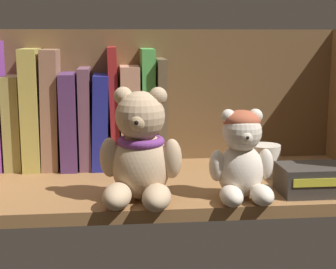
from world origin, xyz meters
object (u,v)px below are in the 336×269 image
at_px(book_3, 15,122).
at_px(book_6, 70,120).
at_px(teddy_bear_smaller, 242,157).
at_px(teddy_bear_larger, 140,153).
at_px(book_7, 86,117).
at_px(book_11, 147,107).
at_px(small_product_box, 312,179).
at_px(book_8, 101,120).
at_px(book_10, 130,116).
at_px(book_9, 114,107).
at_px(book_4, 33,109).
at_px(book_5, 52,109).
at_px(book_12, 160,112).
at_px(pillar_candle, 265,160).

xyz_separation_m(book_3, book_6, (0.10, 0.00, 0.00)).
bearing_deg(teddy_bear_smaller, teddy_bear_larger, 177.81).
height_order(book_6, book_7, book_7).
distance_m(book_11, small_product_box, 0.34).
bearing_deg(book_6, book_8, 0.00).
bearing_deg(small_product_box, book_10, 141.38).
distance_m(book_3, book_11, 0.25).
bearing_deg(book_9, book_7, 180.00).
distance_m(book_3, teddy_bear_smaller, 0.44).
relative_size(book_3, teddy_bear_smaller, 1.26).
bearing_deg(book_8, book_3, 180.00).
bearing_deg(book_4, teddy_bear_smaller, -34.83).
bearing_deg(small_product_box, book_11, 137.77).
xyz_separation_m(book_9, teddy_bear_larger, (0.04, -0.23, -0.04)).
xyz_separation_m(book_5, book_11, (0.18, 0.00, 0.00)).
bearing_deg(book_8, teddy_bear_larger, -74.85).
bearing_deg(book_9, book_10, 0.00).
xyz_separation_m(book_4, teddy_bear_smaller, (0.34, -0.24, -0.05)).
relative_size(book_7, small_product_box, 1.80).
relative_size(book_6, book_10, 0.94).
height_order(book_12, small_product_box, book_12).
relative_size(book_11, pillar_candle, 4.01).
xyz_separation_m(book_12, teddy_bear_larger, (-0.05, -0.23, -0.03)).
distance_m(book_12, small_product_box, 0.32).
xyz_separation_m(book_7, book_9, (0.05, 0.00, 0.02)).
relative_size(book_12, teddy_bear_larger, 1.18).
height_order(book_11, book_12, book_11).
height_order(teddy_bear_larger, pillar_candle, teddy_bear_larger).
bearing_deg(book_6, book_10, 0.00).
height_order(book_9, teddy_bear_smaller, book_9).
height_order(book_4, small_product_box, book_4).
distance_m(book_4, book_12, 0.24).
bearing_deg(book_4, teddy_bear_larger, -50.97).
distance_m(book_4, book_6, 0.07).
xyz_separation_m(book_11, book_12, (0.02, 0.00, -0.01)).
bearing_deg(teddy_bear_larger, pillar_candle, 28.47).
height_order(book_8, teddy_bear_larger, book_8).
bearing_deg(book_8, book_5, 180.00).
bearing_deg(book_5, teddy_bear_smaller, -37.71).
xyz_separation_m(book_4, book_10, (0.18, 0.00, -0.02)).
bearing_deg(book_5, book_3, 180.00).
bearing_deg(book_8, book_10, 0.00).
relative_size(book_10, small_product_box, 1.83).
distance_m(book_7, book_11, 0.12).
xyz_separation_m(book_11, teddy_bear_smaller, (0.13, -0.24, -0.05)).
height_order(book_7, book_8, book_7).
height_order(teddy_bear_larger, small_product_box, teddy_bear_larger).
bearing_deg(book_10, teddy_bear_larger, -88.24).
height_order(book_7, book_12, book_12).
relative_size(book_3, book_5, 0.78).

